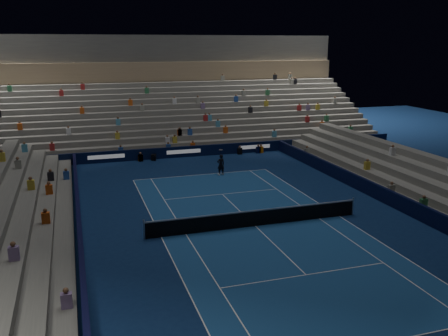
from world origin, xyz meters
TOP-DOWN VIEW (x-y plane):
  - ground at (0.00, 0.00)m, footprint 90.00×90.00m
  - court_surface at (0.00, 0.00)m, footprint 10.97×23.77m
  - sponsor_barrier_far at (0.00, 18.50)m, footprint 44.00×0.25m
  - sponsor_barrier_east at (9.70, 0.00)m, footprint 0.25×37.00m
  - sponsor_barrier_west at (-9.70, 0.00)m, footprint 0.25×37.00m
  - grandstand_main at (0.00, 27.90)m, footprint 44.00×15.20m
  - grandstand_east at (13.17, 0.00)m, footprint 5.00×37.00m
  - grandstand_west at (-13.17, 0.00)m, footprint 5.00×37.00m
  - tennis_net at (0.00, 0.00)m, footprint 12.90×0.10m
  - tennis_player at (1.44, 11.40)m, footprint 0.64×0.45m
  - broadcast_camera at (-2.85, 18.01)m, footprint 0.53×0.91m

SIDE VIEW (x-z plane):
  - ground at x=0.00m, z-range 0.00..0.00m
  - court_surface at x=0.00m, z-range 0.00..0.01m
  - broadcast_camera at x=-2.85m, z-range 0.01..0.56m
  - sponsor_barrier_far at x=0.00m, z-range 0.00..1.00m
  - sponsor_barrier_east at x=9.70m, z-range 0.00..1.00m
  - sponsor_barrier_west at x=-9.70m, z-range 0.00..1.00m
  - tennis_net at x=0.00m, z-range -0.05..1.05m
  - tennis_player at x=1.44m, z-range 0.00..1.68m
  - grandstand_east at x=13.17m, z-range -0.33..2.17m
  - grandstand_west at x=-13.17m, z-range -0.33..2.17m
  - grandstand_main at x=0.00m, z-range -2.22..8.98m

